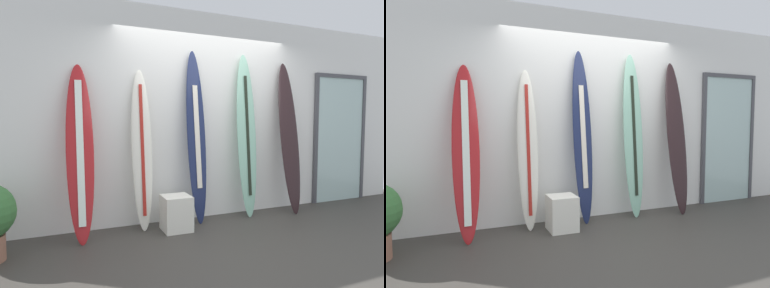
{
  "view_description": "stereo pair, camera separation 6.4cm",
  "coord_description": "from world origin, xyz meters",
  "views": [
    {
      "loc": [
        -1.96,
        -2.9,
        1.34
      ],
      "look_at": [
        -0.32,
        0.95,
        1.04
      ],
      "focal_mm": 30.76,
      "sensor_mm": 36.0,
      "label": 1
    },
    {
      "loc": [
        -1.9,
        -2.92,
        1.34
      ],
      "look_at": [
        -0.32,
        0.95,
        1.04
      ],
      "focal_mm": 30.76,
      "sensor_mm": 36.0,
      "label": 2
    }
  ],
  "objects": [
    {
      "name": "ground",
      "position": [
        0.0,
        0.0,
        -0.02
      ],
      "size": [
        8.0,
        8.0,
        0.04
      ],
      "primitive_type": "cube",
      "color": "#373430"
    },
    {
      "name": "wall_back",
      "position": [
        0.0,
        1.3,
        1.4
      ],
      "size": [
        7.2,
        0.2,
        2.8
      ],
      "primitive_type": "cube",
      "color": "white",
      "rests_on": "ground"
    },
    {
      "name": "surfboard_crimson",
      "position": [
        -1.68,
        0.93,
        1.0
      ],
      "size": [
        0.32,
        0.51,
        1.99
      ],
      "color": "#AD1D20",
      "rests_on": "ground"
    },
    {
      "name": "surfboard_ivory",
      "position": [
        -0.95,
        1.03,
        0.99
      ],
      "size": [
        0.27,
        0.33,
        1.97
      ],
      "color": "white",
      "rests_on": "ground"
    },
    {
      "name": "surfboard_navy",
      "position": [
        -0.23,
        1.02,
        1.12
      ],
      "size": [
        0.27,
        0.34,
        2.26
      ],
      "color": "#1D274D",
      "rests_on": "ground"
    },
    {
      "name": "surfboard_seafoam",
      "position": [
        0.54,
        1.01,
        1.12
      ],
      "size": [
        0.3,
        0.32,
        2.27
      ],
      "color": "#8DC8AC",
      "rests_on": "ground"
    },
    {
      "name": "surfboard_charcoal",
      "position": [
        1.23,
        0.95,
        1.09
      ],
      "size": [
        0.32,
        0.46,
        2.2
      ],
      "color": "black",
      "rests_on": "ground"
    },
    {
      "name": "display_block_left",
      "position": [
        -0.59,
        0.8,
        0.21
      ],
      "size": [
        0.35,
        0.35,
        0.43
      ],
      "color": "white",
      "rests_on": "ground"
    },
    {
      "name": "glass_door",
      "position": [
        2.46,
        1.18,
        1.08
      ],
      "size": [
        1.1,
        0.06,
        2.1
      ],
      "color": "silver",
      "rests_on": "ground"
    }
  ]
}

